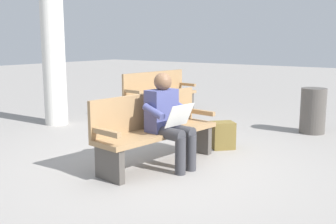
{
  "coord_description": "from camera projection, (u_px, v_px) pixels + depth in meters",
  "views": [
    {
      "loc": [
        3.92,
        3.04,
        1.57
      ],
      "look_at": [
        0.0,
        0.15,
        0.7
      ],
      "focal_mm": 43.14,
      "sensor_mm": 36.0,
      "label": 1
    }
  ],
  "objects": [
    {
      "name": "support_pillar",
      "position": [
        51.0,
        12.0,
        7.28
      ],
      "size": [
        0.42,
        0.42,
        4.13
      ],
      "primitive_type": "cylinder",
      "color": "silver",
      "rests_on": "ground"
    },
    {
      "name": "backpack",
      "position": [
        222.0,
        135.0,
        5.9
      ],
      "size": [
        0.41,
        0.4,
        0.4
      ],
      "rotation": [
        0.0,
        0.0,
        2.41
      ],
      "color": "brown",
      "rests_on": "ground"
    },
    {
      "name": "bench_near",
      "position": [
        154.0,
        129.0,
        5.12
      ],
      "size": [
        1.84,
        0.67,
        0.9
      ],
      "rotation": [
        0.0,
        0.0,
        -0.11
      ],
      "color": "#9E7A51",
      "rests_on": "ground"
    },
    {
      "name": "ground_plane",
      "position": [
        159.0,
        165.0,
        5.16
      ],
      "size": [
        40.0,
        40.0,
        0.0
      ],
      "primitive_type": "plane",
      "color": "gray"
    },
    {
      "name": "person_seated",
      "position": [
        168.0,
        118.0,
        4.94
      ],
      "size": [
        0.6,
        0.6,
        1.18
      ],
      "rotation": [
        0.0,
        0.0,
        -0.11
      ],
      "color": "#474C84",
      "rests_on": "ground"
    },
    {
      "name": "trash_bin",
      "position": [
        313.0,
        111.0,
        6.85
      ],
      "size": [
        0.42,
        0.42,
        0.77
      ],
      "primitive_type": "cylinder",
      "color": "#514C47",
      "rests_on": "ground"
    },
    {
      "name": "bench_far",
      "position": [
        159.0,
        93.0,
        8.63
      ],
      "size": [
        1.84,
        0.66,
        0.9
      ],
      "rotation": [
        0.0,
        0.0,
        -0.1
      ],
      "color": "#9E7A51",
      "rests_on": "ground"
    }
  ]
}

